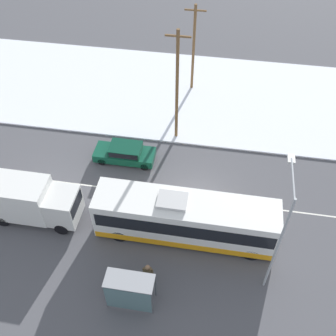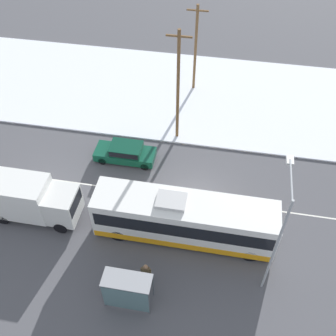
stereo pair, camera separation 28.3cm
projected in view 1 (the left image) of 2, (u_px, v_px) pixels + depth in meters
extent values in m
plane|color=#4C4C51|center=(196.00, 199.00, 27.89)|extent=(120.00, 120.00, 0.00)
cube|color=silver|center=(211.00, 96.00, 36.18)|extent=(80.00, 13.48, 0.12)
cube|color=silver|center=(196.00, 199.00, 27.89)|extent=(60.00, 0.12, 0.00)
cube|color=white|center=(186.00, 218.00, 24.61)|extent=(11.41, 2.55, 2.94)
cube|color=black|center=(186.00, 215.00, 24.36)|extent=(10.96, 2.57, 1.12)
cube|color=orange|center=(185.00, 229.00, 25.49)|extent=(11.30, 2.57, 0.53)
cube|color=#B2B2B2|center=(172.00, 200.00, 23.56)|extent=(1.80, 1.40, 0.24)
cylinder|color=black|center=(251.00, 254.00, 24.26)|extent=(1.00, 0.28, 1.00)
cylinder|color=black|center=(252.00, 224.00, 25.81)|extent=(1.00, 0.28, 1.00)
cylinder|color=black|center=(119.00, 235.00, 25.21)|extent=(1.00, 0.28, 1.00)
cylinder|color=black|center=(127.00, 208.00, 26.75)|extent=(1.00, 0.28, 1.00)
cube|color=silver|center=(16.00, 197.00, 25.63)|extent=(4.49, 2.30, 2.74)
cube|color=silver|center=(64.00, 206.00, 25.49)|extent=(1.90, 2.19, 2.14)
cube|color=black|center=(76.00, 204.00, 25.07)|extent=(0.06, 1.96, 0.94)
cylinder|color=black|center=(62.00, 229.00, 25.60)|extent=(0.90, 0.26, 0.90)
cylinder|color=black|center=(72.00, 205.00, 26.99)|extent=(0.90, 0.26, 0.90)
cylinder|color=black|center=(3.00, 221.00, 26.06)|extent=(0.90, 0.26, 0.90)
cylinder|color=black|center=(16.00, 197.00, 27.45)|extent=(0.90, 0.26, 0.90)
cube|color=#0F4733|center=(125.00, 155.00, 30.21)|extent=(4.62, 1.80, 0.66)
cube|color=#0D3C2B|center=(126.00, 149.00, 29.75)|extent=(2.40, 1.66, 0.57)
cube|color=black|center=(126.00, 149.00, 29.75)|extent=(2.21, 1.69, 0.46)
cylinder|color=black|center=(102.00, 161.00, 30.03)|extent=(0.64, 0.22, 0.64)
cylinder|color=black|center=(108.00, 147.00, 31.10)|extent=(0.64, 0.22, 0.64)
cylinder|color=black|center=(144.00, 167.00, 29.66)|extent=(0.64, 0.22, 0.64)
cylinder|color=black|center=(149.00, 152.00, 30.73)|extent=(0.64, 0.22, 0.64)
cylinder|color=#23232D|center=(146.00, 277.00, 23.30)|extent=(0.12, 0.12, 0.80)
cylinder|color=#23232D|center=(150.00, 278.00, 23.27)|extent=(0.12, 0.12, 0.80)
cube|color=brown|center=(148.00, 271.00, 22.75)|extent=(0.42, 0.23, 0.66)
sphere|color=#8E6647|center=(148.00, 267.00, 22.41)|extent=(0.28, 0.28, 0.28)
cylinder|color=brown|center=(144.00, 271.00, 22.81)|extent=(0.10, 0.10, 0.63)
cylinder|color=brown|center=(152.00, 272.00, 22.75)|extent=(0.10, 0.10, 0.63)
cube|color=gray|center=(129.00, 281.00, 21.01)|extent=(2.71, 1.20, 0.06)
cube|color=slate|center=(128.00, 301.00, 21.47)|extent=(2.60, 0.04, 2.16)
cylinder|color=#474C51|center=(110.00, 278.00, 22.41)|extent=(0.08, 0.08, 2.34)
cylinder|color=#474C51|center=(156.00, 285.00, 22.12)|extent=(0.08, 0.08, 2.34)
cylinder|color=#474C51|center=(105.00, 297.00, 21.65)|extent=(0.08, 0.08, 2.34)
cylinder|color=#474C51|center=(152.00, 304.00, 21.36)|extent=(0.08, 0.08, 2.34)
cylinder|color=#9EA3A8|center=(277.00, 248.00, 20.45)|extent=(0.14, 0.14, 8.12)
cylinder|color=#9EA3A8|center=(293.00, 179.00, 18.54)|extent=(0.10, 2.74, 0.10)
cube|color=silver|center=(291.00, 159.00, 19.53)|extent=(0.36, 0.60, 0.16)
cylinder|color=brown|center=(177.00, 89.00, 29.04)|extent=(0.24, 0.24, 9.42)
cube|color=brown|center=(178.00, 36.00, 25.99)|extent=(1.80, 0.12, 0.12)
cylinder|color=brown|center=(193.00, 50.00, 34.23)|extent=(0.24, 0.24, 8.05)
cube|color=brown|center=(196.00, 10.00, 31.67)|extent=(1.80, 0.12, 0.12)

